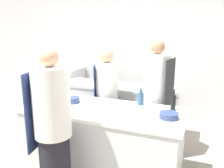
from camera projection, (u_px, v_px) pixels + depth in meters
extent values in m
cube|color=silver|center=(144.00, 53.00, 5.05)|extent=(8.00, 0.06, 2.80)
cube|color=silver|center=(103.00, 142.00, 3.36)|extent=(2.05, 0.85, 0.87)
cube|color=white|center=(102.00, 110.00, 3.25)|extent=(2.13, 0.89, 0.04)
cube|color=silver|center=(119.00, 111.00, 4.54)|extent=(2.02, 0.61, 0.87)
cube|color=silver|center=(120.00, 87.00, 4.43)|extent=(2.10, 0.63, 0.04)
cube|color=silver|center=(64.00, 91.00, 5.53)|extent=(0.77, 0.66, 1.04)
cube|color=black|center=(56.00, 105.00, 5.29)|extent=(0.62, 0.01, 0.36)
cube|color=black|center=(54.00, 72.00, 5.12)|extent=(0.66, 0.01, 0.06)
cylinder|color=black|center=(56.00, 168.00, 2.81)|extent=(0.34, 0.34, 0.81)
cylinder|color=white|center=(52.00, 102.00, 2.62)|extent=(0.40, 0.40, 0.75)
cube|color=navy|center=(35.00, 111.00, 2.69)|extent=(0.07, 0.38, 0.86)
sphere|color=tan|center=(49.00, 57.00, 2.50)|extent=(0.20, 0.20, 0.20)
cylinder|color=black|center=(154.00, 129.00, 3.84)|extent=(0.34, 0.34, 0.81)
cylinder|color=white|center=(156.00, 80.00, 3.65)|extent=(0.40, 0.40, 0.75)
cube|color=#2D2D33|center=(169.00, 89.00, 3.57)|extent=(0.08, 0.37, 0.86)
sphere|color=#9E7051|center=(158.00, 47.00, 3.53)|extent=(0.20, 0.20, 0.20)
cylinder|color=black|center=(107.00, 125.00, 4.08)|extent=(0.30, 0.30, 0.75)
cylinder|color=white|center=(106.00, 83.00, 3.91)|extent=(0.36, 0.36, 0.66)
cube|color=navy|center=(95.00, 89.00, 3.94)|extent=(0.13, 0.32, 0.77)
sphere|color=tan|center=(106.00, 55.00, 3.81)|extent=(0.22, 0.22, 0.22)
cylinder|color=#B2A84C|center=(65.00, 105.00, 3.17)|extent=(0.08, 0.08, 0.15)
cylinder|color=#B2A84C|center=(65.00, 97.00, 3.14)|extent=(0.04, 0.04, 0.06)
cylinder|color=black|center=(173.00, 103.00, 3.16)|extent=(0.06, 0.06, 0.20)
cylinder|color=black|center=(174.00, 92.00, 3.13)|extent=(0.03, 0.03, 0.08)
cylinder|color=#5B2319|center=(53.00, 100.00, 3.40)|extent=(0.07, 0.07, 0.14)
cylinder|color=#5B2319|center=(53.00, 93.00, 3.38)|extent=(0.03, 0.03, 0.05)
cylinder|color=#19471E|center=(37.00, 104.00, 3.18)|extent=(0.08, 0.08, 0.16)
cylinder|color=#19471E|center=(36.00, 95.00, 3.15)|extent=(0.03, 0.03, 0.06)
cylinder|color=#2D5175|center=(141.00, 99.00, 3.38)|extent=(0.08, 0.08, 0.17)
cylinder|color=#2D5175|center=(141.00, 91.00, 3.35)|extent=(0.04, 0.04, 0.06)
cylinder|color=navy|center=(73.00, 100.00, 3.48)|extent=(0.20, 0.20, 0.08)
cylinder|color=#B7BABC|center=(59.00, 94.00, 3.76)|extent=(0.20, 0.20, 0.08)
cylinder|color=navy|center=(169.00, 115.00, 2.91)|extent=(0.22, 0.22, 0.07)
cylinder|color=white|center=(118.00, 115.00, 2.87)|extent=(0.08, 0.08, 0.10)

